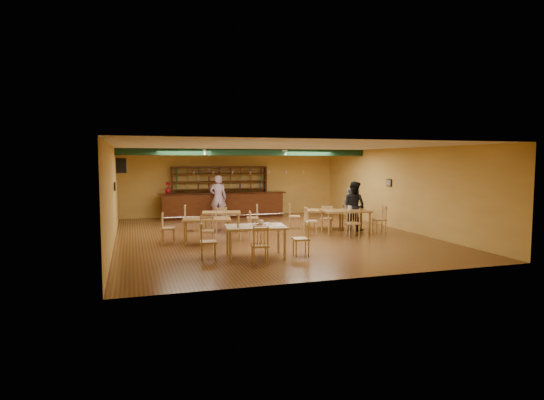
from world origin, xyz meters
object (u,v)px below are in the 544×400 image
object	(u,v)px
dining_table_b	(325,219)
dining_table_c	(207,230)
dining_table_a	(221,221)
patron_bar	(218,198)
bar_counter	(223,205)
dining_table_d	(345,222)
patron_right_a	(354,206)
near_table	(255,242)

from	to	relation	value
dining_table_b	dining_table_c	xyz separation A→B (m)	(-4.69, -1.50, 0.02)
dining_table_a	patron_bar	xyz separation A→B (m)	(0.41, 2.82, 0.62)
dining_table_b	bar_counter	bearing A→B (deg)	144.03
dining_table_a	dining_table_d	world-z (taller)	dining_table_d
bar_counter	patron_bar	distance (m)	0.99
dining_table_b	dining_table_d	xyz separation A→B (m)	(0.24, -1.24, 0.06)
dining_table_a	dining_table_c	world-z (taller)	dining_table_c
patron_bar	dining_table_b	bearing A→B (deg)	148.33
bar_counter	dining_table_c	world-z (taller)	bar_counter
dining_table_c	patron_bar	bearing A→B (deg)	84.70
dining_table_c	dining_table_d	distance (m)	4.93
bar_counter	dining_table_b	size ratio (longest dim) A/B	4.05
dining_table_c	dining_table_d	world-z (taller)	dining_table_d
patron_bar	patron_right_a	bearing A→B (deg)	148.42
bar_counter	patron_bar	size ratio (longest dim) A/B	2.93
dining_table_a	patron_bar	bearing A→B (deg)	92.96
dining_table_b	near_table	distance (m)	5.66
dining_table_b	near_table	size ratio (longest dim) A/B	0.89
patron_bar	patron_right_a	xyz separation A→B (m)	(4.21, -4.26, -0.07)
bar_counter	near_table	world-z (taller)	bar_counter
dining_table_a	dining_table_d	distance (m)	4.47
dining_table_d	near_table	world-z (taller)	near_table
near_table	patron_right_a	distance (m)	5.75
dining_table_a	patron_right_a	size ratio (longest dim) A/B	0.76
dining_table_d	bar_counter	bearing A→B (deg)	128.22
bar_counter	dining_table_a	world-z (taller)	bar_counter
bar_counter	patron_bar	bearing A→B (deg)	-113.68
dining_table_b	near_table	bearing A→B (deg)	-113.98
dining_table_b	dining_table_d	size ratio (longest dim) A/B	0.86
patron_right_a	near_table	bearing A→B (deg)	103.84
patron_right_a	patron_bar	bearing A→B (deg)	22.47
bar_counter	near_table	xyz separation A→B (m)	(-0.79, -8.45, -0.15)
dining_table_a	dining_table_c	distance (m)	2.32
dining_table_b	dining_table_d	bearing A→B (deg)	-60.52
patron_right_a	dining_table_d	bearing A→B (deg)	105.90
bar_counter	patron_right_a	xyz separation A→B (m)	(3.84, -5.09, 0.33)
near_table	patron_bar	size ratio (longest dim) A/B	0.81
near_table	patron_bar	world-z (taller)	patron_bar
patron_bar	dining_table_c	bearing A→B (deg)	89.33
dining_table_c	near_table	size ratio (longest dim) A/B	0.95
near_table	patron_bar	bearing A→B (deg)	93.77
dining_table_b	near_table	world-z (taller)	near_table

